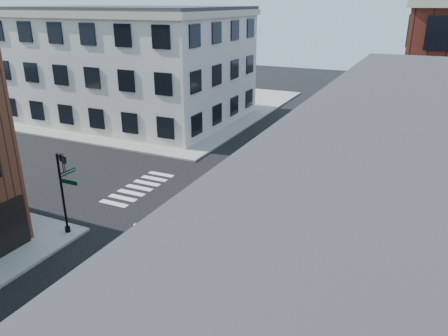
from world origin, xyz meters
name	(u,v)px	position (x,y,z in m)	size (l,w,h in m)	color
ground	(234,207)	(0.00, 0.00, 0.00)	(120.00, 120.00, 0.00)	black
sidewalk_nw	(145,105)	(-21.00, 21.00, 0.07)	(30.00, 30.00, 0.15)	gray
building_nw	(131,65)	(-19.00, 16.00, 5.50)	(22.00, 16.00, 11.00)	silver
tree_near	(389,131)	(7.56, 9.98, 3.16)	(2.69, 2.69, 4.49)	black
tree_far	(396,116)	(7.56, 15.98, 2.87)	(2.43, 2.43, 4.07)	black
signal_pole	(64,185)	(-6.72, -6.68, 2.86)	(1.29, 1.24, 4.60)	black
box_truck	(418,235)	(10.21, -2.87, 2.00)	(8.67, 3.21, 3.85)	white
traffic_cone	(136,227)	(-3.55, -5.09, 0.34)	(0.48, 0.48, 0.70)	orange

